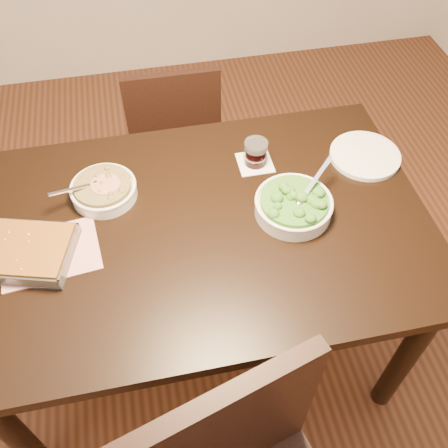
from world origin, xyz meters
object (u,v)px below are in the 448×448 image
table (198,244)px  chair_far (174,131)px  dinner_plate (365,156)px  stew_bowl (104,189)px  broccoli_bowl (294,205)px  baking_dish (23,252)px  wine_tumbler (256,152)px

table → chair_far: bearing=88.5°
dinner_plate → stew_bowl: bearing=-180.0°
table → stew_bowl: 0.33m
stew_bowl → chair_far: size_ratio=0.27×
dinner_plate → chair_far: (-0.58, 0.61, -0.30)m
stew_bowl → dinner_plate: bearing=0.0°
broccoli_bowl → baking_dish: size_ratio=0.73×
table → baking_dish: 0.51m
stew_bowl → chair_far: stew_bowl is taller
broccoli_bowl → wine_tumbler: size_ratio=2.73×
stew_bowl → wine_tumbler: (0.49, 0.05, 0.02)m
wine_tumbler → dinner_plate: (0.37, -0.05, -0.04)m
stew_bowl → broccoli_bowl: size_ratio=0.93×
dinner_plate → broccoli_bowl: bearing=-149.0°
baking_dish → wine_tumbler: size_ratio=3.71×
wine_tumbler → stew_bowl: bearing=-174.5°
table → wine_tumbler: size_ratio=16.28×
baking_dish → chair_far: (0.51, 0.81, -0.32)m
baking_dish → dinner_plate: size_ratio=1.37×
stew_bowl → broccoli_bowl: bearing=-18.3°
chair_far → table: bearing=89.0°
table → chair_far: size_ratio=1.72×
dinner_plate → chair_far: bearing=133.4°
table → chair_far: (0.02, 0.79, -0.20)m
wine_tumbler → chair_far: (-0.21, 0.57, -0.34)m
table → stew_bowl: (-0.26, 0.17, 0.12)m
broccoli_bowl → stew_bowl: bearing=161.7°
broccoli_bowl → baking_dish: (-0.79, -0.01, -0.01)m
wine_tumbler → chair_far: 0.70m
stew_bowl → baking_dish: size_ratio=0.68×
table → chair_far: chair_far is taller
dinner_plate → table: bearing=-163.9°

